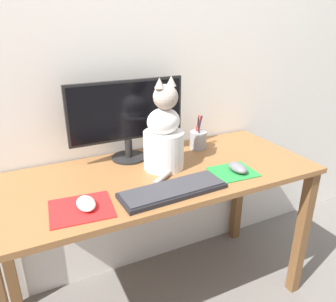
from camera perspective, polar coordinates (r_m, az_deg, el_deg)
The scene contains 11 objects.
ground_plane at distance 1.92m, azimuth -1.47°, elevation -24.14°, with size 12.00×12.00×0.00m, color slate.
wall_back at distance 1.63m, azimuth -7.02°, elevation 17.31°, with size 7.00×0.04×2.50m.
desk at distance 1.52m, azimuth -1.71°, elevation -7.29°, with size 1.44×0.60×0.74m.
monitor at distance 1.55m, azimuth -7.13°, elevation 6.16°, with size 0.56×0.17×0.38m.
keyboard at distance 1.30m, azimuth 0.87°, elevation -6.79°, with size 0.43×0.17×0.02m.
mousepad_left at distance 1.24m, azimuth -14.90°, elevation -9.69°, with size 0.24×0.22×0.00m.
mousepad_right at distance 1.50m, azimuth 11.28°, elevation -3.58°, with size 0.20×0.18×0.00m.
computer_mouse_left at distance 1.24m, azimuth -14.09°, elevation -8.85°, with size 0.07×0.11×0.03m.
computer_mouse_right at distance 1.49m, azimuth 12.05°, elevation -2.85°, with size 0.06×0.11×0.04m.
cat at distance 1.46m, azimuth -0.71°, elevation 2.66°, with size 0.24×0.28×0.42m.
pen_cup at distance 1.72m, azimuth 5.26°, elevation 1.98°, with size 0.09×0.09×0.18m.
Camera 1 is at (-0.54, -1.20, 1.39)m, focal length 35.00 mm.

